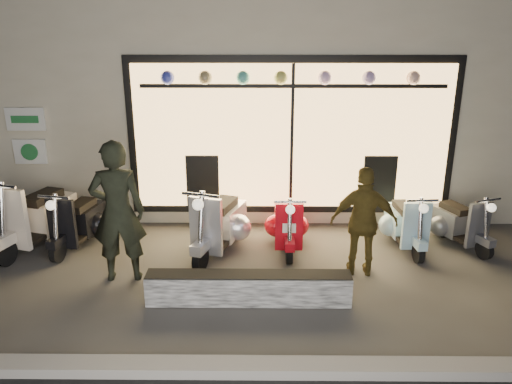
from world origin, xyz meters
TOP-DOWN VIEW (x-y plane):
  - ground at (0.00, 0.00)m, footprint 40.00×40.00m
  - kerb at (0.00, -2.00)m, footprint 40.00×0.25m
  - shop_building at (0.00, 4.98)m, footprint 10.20×6.23m
  - graffiti_barrier at (0.14, -0.65)m, footprint 2.55×0.28m
  - scooter_silver at (-0.32, 0.95)m, footprint 0.80×1.51m
  - scooter_red at (0.71, 1.10)m, footprint 0.41×1.27m
  - scooter_black at (-2.56, 1.14)m, footprint 0.60×1.36m
  - scooter_cream at (-3.17, 1.14)m, footprint 0.83×1.63m
  - scooter_blue at (2.56, 1.15)m, footprint 0.46×1.29m
  - scooter_grey at (3.39, 1.21)m, footprint 0.69×1.23m
  - man at (-1.61, -0.03)m, footprint 0.76×0.55m
  - woman at (1.70, 0.15)m, footprint 0.94×0.47m

SIDE VIEW (x-z plane):
  - ground at x=0.00m, z-range 0.00..0.00m
  - kerb at x=0.00m, z-range 0.00..0.12m
  - graffiti_barrier at x=0.14m, z-range 0.00..0.40m
  - scooter_grey at x=3.39m, z-range -0.09..0.80m
  - scooter_red at x=0.71m, z-range -0.09..0.82m
  - scooter_blue at x=2.56m, z-range -0.09..0.83m
  - scooter_black at x=-2.56m, z-range -0.09..0.87m
  - scooter_silver at x=-0.32m, z-range -0.11..0.98m
  - scooter_cream at x=-3.17m, z-range -0.11..1.05m
  - woman at x=1.70m, z-range 0.00..1.55m
  - man at x=-1.61m, z-range 0.00..1.95m
  - shop_building at x=0.00m, z-range 0.00..4.20m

